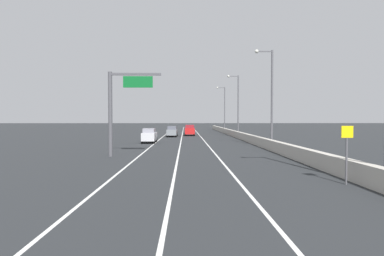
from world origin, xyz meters
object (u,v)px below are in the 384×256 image
object	(u,v)px
lamp_post_right_fourth	(224,106)
car_silver_2	(149,136)
lamp_post_right_second	(270,92)
car_red_0	(190,130)
lamp_post_right_near	(384,55)
car_gray_1	(172,131)
overhead_sign_gantry	(119,103)
lamp_post_right_third	(237,102)
speed_advisory_sign	(347,150)

from	to	relation	value
lamp_post_right_fourth	car_silver_2	world-z (taller)	lamp_post_right_fourth
lamp_post_right_second	car_red_0	xyz separation A→B (m)	(-8.87, 26.05, -5.34)
lamp_post_right_second	car_silver_2	world-z (taller)	lamp_post_right_second
lamp_post_right_near	car_red_0	size ratio (longest dim) A/B	2.56
car_gray_1	lamp_post_right_near	bearing A→B (deg)	-74.71
overhead_sign_gantry	lamp_post_right_third	xyz separation A→B (m)	(15.30, 29.04, 1.67)
overhead_sign_gantry	lamp_post_right_third	world-z (taller)	lamp_post_right_third
car_gray_1	car_silver_2	bearing A→B (deg)	-99.98
speed_advisory_sign	lamp_post_right_near	size ratio (longest dim) A/B	0.27
overhead_sign_gantry	speed_advisory_sign	bearing A→B (deg)	-40.88
lamp_post_right_fourth	lamp_post_right_second	bearing A→B (deg)	-89.82
overhead_sign_gantry	lamp_post_right_fourth	distance (m)	52.52
lamp_post_right_second	lamp_post_right_fourth	bearing A→B (deg)	90.18
car_red_0	car_gray_1	bearing A→B (deg)	-129.73
speed_advisory_sign	car_silver_2	world-z (taller)	speed_advisory_sign
car_red_0	lamp_post_right_second	bearing A→B (deg)	-71.19
overhead_sign_gantry	lamp_post_right_near	bearing A→B (deg)	-40.78
overhead_sign_gantry	lamp_post_right_second	distance (m)	17.59
speed_advisory_sign	car_silver_2	bearing A→B (deg)	115.43
lamp_post_right_near	lamp_post_right_third	xyz separation A→B (m)	(-0.01, 42.24, 0.00)
speed_advisory_sign	lamp_post_right_second	xyz separation A→B (m)	(1.50, 20.14, 4.63)
speed_advisory_sign	lamp_post_right_third	distance (m)	41.53
lamp_post_right_fourth	car_silver_2	bearing A→B (deg)	-112.79
overhead_sign_gantry	lamp_post_right_near	distance (m)	20.28
lamp_post_right_fourth	car_silver_2	xyz separation A→B (m)	(-14.56, -34.64, -5.39)
lamp_post_right_fourth	car_red_0	size ratio (longest dim) A/B	2.56
lamp_post_right_third	lamp_post_right_fourth	xyz separation A→B (m)	(0.19, 21.12, 0.00)
lamp_post_right_second	lamp_post_right_third	world-z (taller)	same
car_silver_2	lamp_post_right_third	bearing A→B (deg)	43.25
overhead_sign_gantry	car_gray_1	xyz separation A→B (m)	(3.48, 30.04, -3.75)
lamp_post_right_near	lamp_post_right_fourth	size ratio (longest dim) A/B	1.00
speed_advisory_sign	car_silver_2	xyz separation A→B (m)	(-13.19, 27.74, -0.76)
car_silver_2	lamp_post_right_fourth	bearing A→B (deg)	67.21
lamp_post_right_third	car_gray_1	bearing A→B (deg)	175.17
car_red_0	lamp_post_right_third	bearing A→B (deg)	-29.95
lamp_post_right_third	car_gray_1	xyz separation A→B (m)	(-11.82, 1.00, -5.41)
overhead_sign_gantry	lamp_post_right_third	bearing A→B (deg)	62.22
lamp_post_right_third	speed_advisory_sign	bearing A→B (deg)	-91.64
car_red_0	car_gray_1	xyz separation A→B (m)	(-3.26, -3.93, -0.07)
lamp_post_right_second	lamp_post_right_third	xyz separation A→B (m)	(-0.32, 21.12, 0.00)
speed_advisory_sign	lamp_post_right_near	world-z (taller)	lamp_post_right_near
overhead_sign_gantry	car_gray_1	world-z (taller)	overhead_sign_gantry
lamp_post_right_near	lamp_post_right_second	size ratio (longest dim) A/B	1.00
lamp_post_right_near	car_gray_1	bearing A→B (deg)	105.29
speed_advisory_sign	lamp_post_right_near	bearing A→B (deg)	-39.54
lamp_post_right_second	lamp_post_right_fourth	distance (m)	42.24
car_gray_1	car_silver_2	world-z (taller)	car_silver_2
lamp_post_right_second	lamp_post_right_third	size ratio (longest dim) A/B	1.00
lamp_post_right_near	car_gray_1	xyz separation A→B (m)	(-11.82, 43.24, -5.41)
lamp_post_right_near	car_silver_2	bearing A→B (deg)	116.59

